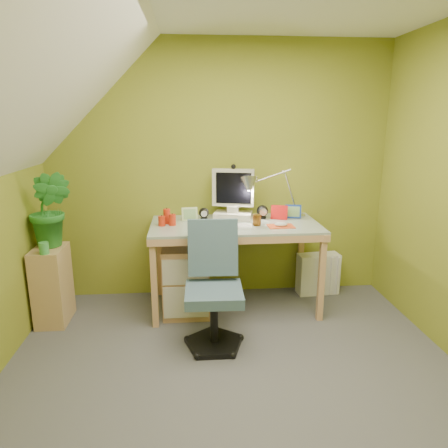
{
  "coord_description": "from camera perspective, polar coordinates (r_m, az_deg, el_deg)",
  "views": [
    {
      "loc": [
        -0.28,
        -2.27,
        1.7
      ],
      "look_at": [
        0.0,
        1.0,
        0.85
      ],
      "focal_mm": 33.0,
      "sensor_mm": 36.0,
      "label": 1
    }
  ],
  "objects": [
    {
      "name": "desk",
      "position": [
        3.76,
        1.51,
        -5.79
      ],
      "size": [
        1.49,
        0.75,
        0.79
      ],
      "primitive_type": null,
      "rotation": [
        0.0,
        0.0,
        0.01
      ],
      "color": "tan",
      "rests_on": "floor"
    },
    {
      "name": "wall_back",
      "position": [
        3.91,
        -0.74,
        7.17
      ],
      "size": [
        3.2,
        0.01,
        2.4
      ],
      "primitive_type": "cube",
      "color": "olive",
      "rests_on": "floor"
    },
    {
      "name": "speaker_right",
      "position": [
        3.81,
        5.33,
        1.69
      ],
      "size": [
        0.11,
        0.11,
        0.13
      ],
      "primitive_type": null,
      "rotation": [
        0.0,
        0.0,
        0.04
      ],
      "color": "black",
      "rests_on": "desk"
    },
    {
      "name": "amber_tumbler",
      "position": [
        3.57,
        4.57,
        0.55
      ],
      "size": [
        0.08,
        0.08,
        0.09
      ],
      "primitive_type": "cylinder",
      "rotation": [
        0.0,
        0.0,
        0.18
      ],
      "color": "#8C5014",
      "rests_on": "desk"
    },
    {
      "name": "side_ledge",
      "position": [
        3.8,
        -22.68,
        -7.83
      ],
      "size": [
        0.24,
        0.38,
        0.66
      ],
      "primitive_type": "cube",
      "color": "tan",
      "rests_on": "floor"
    },
    {
      "name": "task_chair",
      "position": [
        3.1,
        -1.41,
        -9.57
      ],
      "size": [
        0.5,
        0.5,
        0.87
      ],
      "primitive_type": null,
      "rotation": [
        0.0,
        0.0,
        -0.03
      ],
      "color": "#445F70",
      "rests_on": "floor"
    },
    {
      "name": "floor",
      "position": [
        2.85,
        1.83,
        -22.19
      ],
      "size": [
        3.2,
        3.2,
        0.01
      ],
      "primitive_type": "cube",
      "color": "#545459",
      "rests_on": "ground"
    },
    {
      "name": "potted_plant",
      "position": [
        3.65,
        -22.91,
        1.89
      ],
      "size": [
        0.39,
        0.33,
        0.63
      ],
      "primitive_type": "imported",
      "rotation": [
        0.0,
        0.0,
        -0.16
      ],
      "color": "#2A802C",
      "rests_on": "side_ledge"
    },
    {
      "name": "candle_cluster",
      "position": [
        3.62,
        -7.95,
        0.92
      ],
      "size": [
        0.2,
        0.18,
        0.13
      ],
      "primitive_type": null,
      "rotation": [
        0.0,
        0.0,
        -0.19
      ],
      "color": "red",
      "rests_on": "desk"
    },
    {
      "name": "desk_lamp",
      "position": [
        3.82,
        8.04,
        5.68
      ],
      "size": [
        0.65,
        0.37,
        0.66
      ],
      "primitive_type": null,
      "rotation": [
        0.0,
        0.0,
        -0.18
      ],
      "color": "silver",
      "rests_on": "desk"
    },
    {
      "name": "photo_frame_green",
      "position": [
        3.74,
        -4.79,
        1.39
      ],
      "size": [
        0.14,
        0.04,
        0.12
      ],
      "primitive_type": "cube",
      "rotation": [
        0.0,
        0.0,
        0.12
      ],
      "color": "#B2CA8B",
      "rests_on": "desk"
    },
    {
      "name": "speaker_left",
      "position": [
        3.76,
        -2.8,
        1.41
      ],
      "size": [
        0.11,
        0.11,
        0.11
      ],
      "primitive_type": null,
      "rotation": [
        0.0,
        0.0,
        0.2
      ],
      "color": "black",
      "rests_on": "desk"
    },
    {
      "name": "keyboard",
      "position": [
        3.49,
        0.5,
        -0.35
      ],
      "size": [
        0.43,
        0.17,
        0.02
      ],
      "primitive_type": "cube",
      "rotation": [
        0.0,
        0.0,
        -0.1
      ],
      "color": "white",
      "rests_on": "desk"
    },
    {
      "name": "mousepad",
      "position": [
        3.56,
        7.89,
        -0.31
      ],
      "size": [
        0.23,
        0.16,
        0.01
      ],
      "primitive_type": "cube",
      "rotation": [
        0.0,
        0.0,
        0.03
      ],
      "color": "#D44C21",
      "rests_on": "desk"
    },
    {
      "name": "green_cup",
      "position": [
        3.54,
        -23.67,
        -3.08
      ],
      "size": [
        0.08,
        0.08,
        0.1
      ],
      "primitive_type": "cylinder",
      "rotation": [
        0.0,
        0.0,
        -0.04
      ],
      "color": "green",
      "rests_on": "side_ledge"
    },
    {
      "name": "wall_front",
      "position": [
        0.88,
        15.4,
        -20.57
      ],
      "size": [
        3.2,
        0.01,
        2.4
      ],
      "primitive_type": "cube",
      "color": "olive",
      "rests_on": "floor"
    },
    {
      "name": "slope_ceiling",
      "position": [
        2.39,
        -23.55,
        17.0
      ],
      "size": [
        1.1,
        3.2,
        1.1
      ],
      "primitive_type": "cube",
      "color": "white",
      "rests_on": "wall_left"
    },
    {
      "name": "monitor",
      "position": [
        3.76,
        1.28,
        4.48
      ],
      "size": [
        0.41,
        0.29,
        0.5
      ],
      "primitive_type": null,
      "rotation": [
        0.0,
        0.0,
        -0.24
      ],
      "color": "beige",
      "rests_on": "desk"
    },
    {
      "name": "photo_frame_red",
      "position": [
        3.8,
        7.66,
        1.61
      ],
      "size": [
        0.15,
        0.07,
        0.13
      ],
      "primitive_type": "cube",
      "rotation": [
        0.0,
        0.0,
        -0.33
      ],
      "color": "#AB1312",
      "rests_on": "desk"
    },
    {
      "name": "photo_frame_blue",
      "position": [
        3.88,
        9.56,
        1.74
      ],
      "size": [
        0.15,
        0.05,
        0.13
      ],
      "primitive_type": "cube",
      "rotation": [
        0.0,
        0.0,
        -0.2
      ],
      "color": "#16359B",
      "rests_on": "desk"
    },
    {
      "name": "mouse",
      "position": [
        3.56,
        7.89,
        -0.06
      ],
      "size": [
        0.11,
        0.07,
        0.04
      ],
      "primitive_type": "ellipsoid",
      "rotation": [
        0.0,
        0.0,
        0.05
      ],
      "color": "silver",
      "rests_on": "mousepad"
    },
    {
      "name": "radiator",
      "position": [
        4.21,
        12.88,
        -6.72
      ],
      "size": [
        0.42,
        0.2,
        0.4
      ],
      "primitive_type": "cube",
      "rotation": [
        0.0,
        0.0,
        0.09
      ],
      "color": "white",
      "rests_on": "floor"
    }
  ]
}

